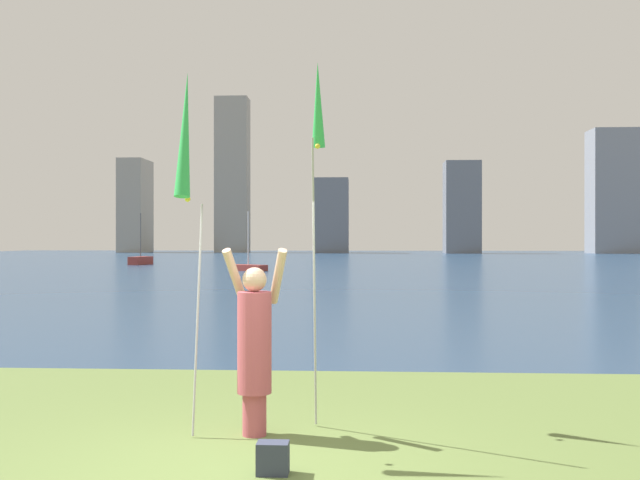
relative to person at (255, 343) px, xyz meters
The scene contains 12 objects.
ground 49.78m from the person, 89.94° to the left, with size 120.00×138.00×0.12m.
person is the anchor object (origin of this frame).
kite_flag_left 2.25m from the person, 144.36° to the right, with size 0.16×0.99×3.82m.
kite_flag_right 2.73m from the person, 49.10° to the left, with size 0.16×1.20×4.16m.
bag 1.54m from the person, 74.31° to the right, with size 0.29×0.19×0.29m.
sailboat_3 39.31m from the person, 99.06° to the left, with size 2.75×2.17×3.93m.
sailboat_5 52.09m from the person, 108.74° to the left, with size 1.42×2.70×4.22m.
skyline_tower_0 107.58m from the person, 108.50° to the left, with size 3.86×6.85×14.58m.
skyline_tower_1 104.05m from the person, 100.35° to the left, with size 5.06×3.95×24.17m.
skyline_tower_2 99.36m from the person, 91.69° to the left, with size 5.09×6.37×11.19m.
skyline_tower_3 98.76m from the person, 80.46° to the left, with size 5.12×4.39×13.51m.
skyline_tower_4 105.49m from the person, 68.55° to the left, with size 6.80×4.83×18.14m.
Camera 1 is at (1.06, -6.32, 2.11)m, focal length 39.57 mm.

